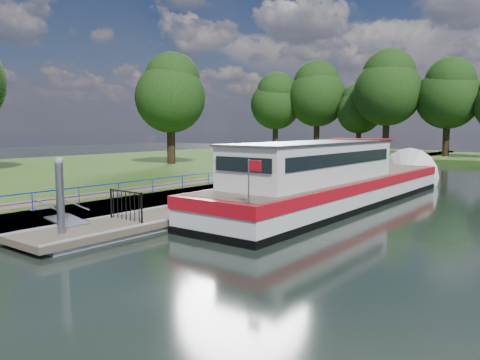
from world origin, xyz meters
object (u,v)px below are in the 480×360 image
Objects in this scene: pontoon at (280,195)px; car_b at (301,150)px; car_a at (340,152)px; barge at (342,183)px; car_d at (338,150)px; car_c at (277,151)px.

pontoon is 26.36m from car_b.
car_b is at bearing 117.86° from pontoon.
pontoon is 23.15m from car_a.
car_b reaches higher than pontoon.
barge is 29.21m from car_d.
car_d reaches higher than pontoon.
pontoon is 28.06m from car_d.
car_c is at bearing 130.08° from barge.
car_c is at bearing -137.67° from car_d.
car_b is at bearing -134.44° from car_d.
barge is at bearing -43.04° from car_a.
car_b is at bearing -172.22° from car_a.
car_a is at bearing 115.95° from barge.
car_c is at bearing 123.62° from pontoon.
car_a is at bearing 179.85° from car_c.
car_a reaches higher than car_d.
car_a reaches higher than car_c.
pontoon is at bearing -51.37° from car_a.
car_c is at bearing -155.76° from car_a.
car_d is (-9.41, 26.41, 1.26)m from pontoon.
barge reaches higher than car_c.
pontoon is 25.98m from car_c.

